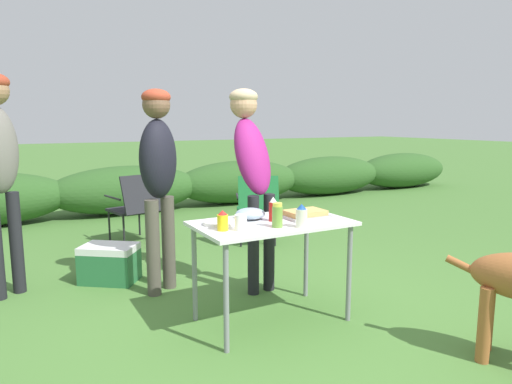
{
  "coord_description": "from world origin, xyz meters",
  "views": [
    {
      "loc": [
        -1.62,
        -2.72,
        1.45
      ],
      "look_at": [
        0.09,
        0.41,
        0.89
      ],
      "focal_mm": 32.0,
      "sensor_mm": 36.0,
      "label": 1
    }
  ],
  "objects_px": {
    "paper_cup_stack": "(241,223)",
    "cooler_box": "(110,263)",
    "mustard_bottle": "(223,221)",
    "standing_person_in_red_jacket": "(158,167)",
    "food_tray": "(305,214)",
    "mixing_bowl": "(250,214)",
    "mayo_bottle": "(301,216)",
    "standing_person_in_dark_puffer": "(252,159)",
    "camp_chair_green_behind_table": "(257,205)",
    "ketchup_bottle": "(273,210)",
    "relish_jar": "(277,215)",
    "folding_table": "(272,232)",
    "plate_stack": "(220,223)",
    "camp_chair_near_hedge": "(135,204)"
  },
  "relations": [
    {
      "from": "mustard_bottle",
      "to": "standing_person_in_red_jacket",
      "type": "distance_m",
      "value": 1.07
    },
    {
      "from": "standing_person_in_dark_puffer",
      "to": "paper_cup_stack",
      "type": "bearing_deg",
      "value": -130.16
    },
    {
      "from": "relish_jar",
      "to": "camp_chair_green_behind_table",
      "type": "relative_size",
      "value": 0.2
    },
    {
      "from": "mayo_bottle",
      "to": "cooler_box",
      "type": "bearing_deg",
      "value": 120.01
    },
    {
      "from": "camp_chair_green_behind_table",
      "to": "ketchup_bottle",
      "type": "bearing_deg",
      "value": -91.51
    },
    {
      "from": "mixing_bowl",
      "to": "paper_cup_stack",
      "type": "relative_size",
      "value": 2.09
    },
    {
      "from": "relish_jar",
      "to": "standing_person_in_dark_puffer",
      "type": "xyz_separation_m",
      "value": [
        0.25,
        0.83,
        0.31
      ]
    },
    {
      "from": "mustard_bottle",
      "to": "mayo_bottle",
      "type": "distance_m",
      "value": 0.53
    },
    {
      "from": "food_tray",
      "to": "relish_jar",
      "type": "bearing_deg",
      "value": -154.8
    },
    {
      "from": "standing_person_in_dark_puffer",
      "to": "standing_person_in_red_jacket",
      "type": "distance_m",
      "value": 0.78
    },
    {
      "from": "standing_person_in_dark_puffer",
      "to": "camp_chair_near_hedge",
      "type": "bearing_deg",
      "value": 97.2
    },
    {
      "from": "ketchup_bottle",
      "to": "camp_chair_near_hedge",
      "type": "xyz_separation_m",
      "value": [
        -0.34,
        2.62,
        -0.36
      ]
    },
    {
      "from": "food_tray",
      "to": "relish_jar",
      "type": "relative_size",
      "value": 1.96
    },
    {
      "from": "standing_person_in_dark_puffer",
      "to": "plate_stack",
      "type": "bearing_deg",
      "value": -141.78
    },
    {
      "from": "relish_jar",
      "to": "standing_person_in_dark_puffer",
      "type": "height_order",
      "value": "standing_person_in_dark_puffer"
    },
    {
      "from": "plate_stack",
      "to": "camp_chair_green_behind_table",
      "type": "distance_m",
      "value": 2.21
    },
    {
      "from": "mustard_bottle",
      "to": "camp_chair_near_hedge",
      "type": "distance_m",
      "value": 2.73
    },
    {
      "from": "mixing_bowl",
      "to": "relish_jar",
      "type": "height_order",
      "value": "relish_jar"
    },
    {
      "from": "mustard_bottle",
      "to": "ketchup_bottle",
      "type": "xyz_separation_m",
      "value": [
        0.44,
        0.09,
        0.02
      ]
    },
    {
      "from": "mustard_bottle",
      "to": "mayo_bottle",
      "type": "bearing_deg",
      "value": -18.95
    },
    {
      "from": "standing_person_in_dark_puffer",
      "to": "camp_chair_green_behind_table",
      "type": "relative_size",
      "value": 2.07
    },
    {
      "from": "standing_person_in_dark_puffer",
      "to": "cooler_box",
      "type": "xyz_separation_m",
      "value": [
        -1.07,
        0.75,
        -0.96
      ]
    },
    {
      "from": "ketchup_bottle",
      "to": "standing_person_in_red_jacket",
      "type": "distance_m",
      "value": 1.11
    },
    {
      "from": "mayo_bottle",
      "to": "cooler_box",
      "type": "xyz_separation_m",
      "value": [
        -0.96,
        1.66,
        -0.65
      ]
    },
    {
      "from": "standing_person_in_red_jacket",
      "to": "cooler_box",
      "type": "xyz_separation_m",
      "value": [
        -0.34,
        0.46,
        -0.9
      ]
    },
    {
      "from": "ketchup_bottle",
      "to": "standing_person_in_dark_puffer",
      "type": "relative_size",
      "value": 0.1
    },
    {
      "from": "food_tray",
      "to": "ketchup_bottle",
      "type": "height_order",
      "value": "ketchup_bottle"
    },
    {
      "from": "paper_cup_stack",
      "to": "mayo_bottle",
      "type": "height_order",
      "value": "mayo_bottle"
    },
    {
      "from": "folding_table",
      "to": "relish_jar",
      "type": "relative_size",
      "value": 6.61
    },
    {
      "from": "food_tray",
      "to": "cooler_box",
      "type": "bearing_deg",
      "value": 129.23
    },
    {
      "from": "relish_jar",
      "to": "standing_person_in_dark_puffer",
      "type": "relative_size",
      "value": 0.1
    },
    {
      "from": "mustard_bottle",
      "to": "ketchup_bottle",
      "type": "height_order",
      "value": "ketchup_bottle"
    },
    {
      "from": "mayo_bottle",
      "to": "camp_chair_green_behind_table",
      "type": "bearing_deg",
      "value": 68.57
    },
    {
      "from": "paper_cup_stack",
      "to": "cooler_box",
      "type": "distance_m",
      "value": 1.75
    },
    {
      "from": "relish_jar",
      "to": "camp_chair_near_hedge",
      "type": "xyz_separation_m",
      "value": [
        -0.27,
        2.8,
        -0.35
      ]
    },
    {
      "from": "mustard_bottle",
      "to": "ketchup_bottle",
      "type": "bearing_deg",
      "value": 11.44
    },
    {
      "from": "mixing_bowl",
      "to": "mayo_bottle",
      "type": "distance_m",
      "value": 0.43
    },
    {
      "from": "camp_chair_green_behind_table",
      "to": "camp_chair_near_hedge",
      "type": "xyz_separation_m",
      "value": [
        -1.24,
        0.76,
        0.0
      ]
    },
    {
      "from": "paper_cup_stack",
      "to": "food_tray",
      "type": "bearing_deg",
      "value": 11.62
    },
    {
      "from": "ketchup_bottle",
      "to": "cooler_box",
      "type": "relative_size",
      "value": 0.3
    },
    {
      "from": "mayo_bottle",
      "to": "standing_person_in_dark_puffer",
      "type": "xyz_separation_m",
      "value": [
        0.11,
        0.91,
        0.32
      ]
    },
    {
      "from": "mixing_bowl",
      "to": "standing_person_in_red_jacket",
      "type": "relative_size",
      "value": 0.13
    },
    {
      "from": "plate_stack",
      "to": "mayo_bottle",
      "type": "xyz_separation_m",
      "value": [
        0.45,
        -0.34,
        0.06
      ]
    },
    {
      "from": "paper_cup_stack",
      "to": "relish_jar",
      "type": "height_order",
      "value": "relish_jar"
    },
    {
      "from": "mixing_bowl",
      "to": "mayo_bottle",
      "type": "xyz_separation_m",
      "value": [
        0.18,
        -0.39,
        0.04
      ]
    },
    {
      "from": "plate_stack",
      "to": "relish_jar",
      "type": "height_order",
      "value": "relish_jar"
    },
    {
      "from": "mixing_bowl",
      "to": "camp_chair_near_hedge",
      "type": "relative_size",
      "value": 0.26
    },
    {
      "from": "plate_stack",
      "to": "relish_jar",
      "type": "xyz_separation_m",
      "value": [
        0.31,
        -0.26,
        0.07
      ]
    },
    {
      "from": "mixing_bowl",
      "to": "relish_jar",
      "type": "xyz_separation_m",
      "value": [
        0.04,
        -0.31,
        0.04
      ]
    },
    {
      "from": "paper_cup_stack",
      "to": "standing_person_in_red_jacket",
      "type": "bearing_deg",
      "value": 101.22
    }
  ]
}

